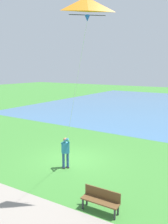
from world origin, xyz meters
TOP-DOWN VIEW (x-y plane):
  - ground_plane at (0.00, 0.00)m, footprint 120.00×120.00m
  - walkway_path at (5.39, 2.00)m, footprint 3.97×32.08m
  - person_kite_flyer at (1.22, 0.38)m, footprint 0.57×0.61m
  - flying_kite at (3.17, 2.95)m, footprint 2.37×2.99m
  - park_bench_near_walkway at (3.62, 3.92)m, footprint 0.51×1.52m

SIDE VIEW (x-z plane):
  - ground_plane at x=0.00m, z-range 0.00..0.00m
  - walkway_path at x=5.39m, z-range 0.00..0.02m
  - park_bench_near_walkway at x=3.62m, z-range 0.07..0.95m
  - person_kite_flyer at x=1.22m, z-range 0.13..1.96m
  - flying_kite at x=3.17m, z-range 4.40..10.58m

